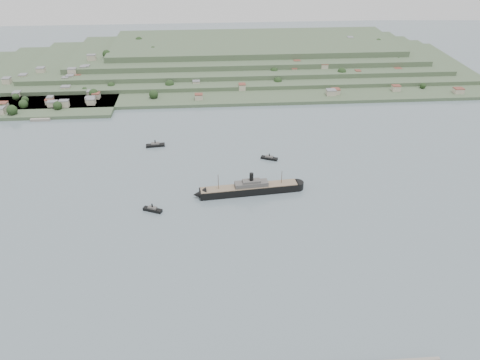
{
  "coord_description": "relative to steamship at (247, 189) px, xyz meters",
  "views": [
    {
      "loc": [
        -11.12,
        -310.31,
        216.59
      ],
      "look_at": [
        13.41,
        30.0,
        13.75
      ],
      "focal_mm": 35.0,
      "sensor_mm": 36.0,
      "label": 1
    }
  ],
  "objects": [
    {
      "name": "ferry_east",
      "position": [
        27.43,
        60.48,
        -2.81
      ],
      "size": [
        16.98,
        10.75,
        6.19
      ],
      "color": "black",
      "rests_on": "ground"
    },
    {
      "name": "far_peninsula",
      "position": [
        8.82,
        362.82,
        7.58
      ],
      "size": [
        760.0,
        309.0,
        30.0
      ],
      "color": "#405337",
      "rests_on": "ground"
    },
    {
      "name": "steamship",
      "position": [
        0.0,
        0.0,
        0.0
      ],
      "size": [
        97.11,
        20.69,
        23.3
      ],
      "color": "black",
      "rests_on": "ground"
    },
    {
      "name": "ground",
      "position": [
        -19.09,
        -30.28,
        -4.3
      ],
      "size": [
        1400.0,
        1400.0,
        0.0
      ],
      "primitive_type": "plane",
      "color": "slate",
      "rests_on": "ground"
    },
    {
      "name": "ferry_west",
      "position": [
        -86.18,
        96.82,
        -2.58
      ],
      "size": [
        19.58,
        7.52,
        7.16
      ],
      "color": "black",
      "rests_on": "ground"
    },
    {
      "name": "tugboat",
      "position": [
        -78.64,
        -21.79,
        -2.54
      ],
      "size": [
        16.42,
        10.31,
        7.22
      ],
      "color": "black",
      "rests_on": "ground"
    }
  ]
}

